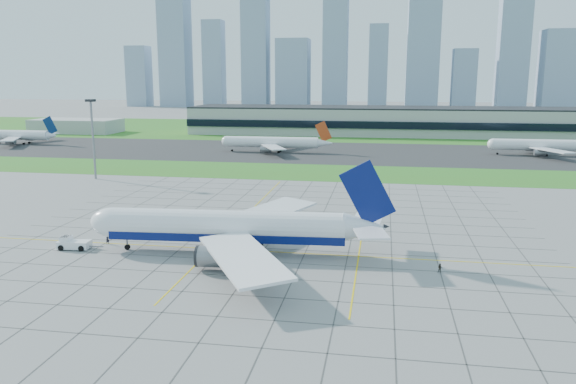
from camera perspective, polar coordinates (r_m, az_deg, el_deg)
name	(u,v)px	position (r m, az deg, el deg)	size (l,w,h in m)	color
ground	(265,248)	(108.63, -2.34, -5.73)	(1400.00, 1400.00, 0.00)	gray
grass_median	(319,172)	(195.35, 3.13, 2.02)	(700.00, 35.00, 0.04)	#3B7421
asphalt_taxiway	(333,152)	(249.50, 4.58, 4.07)	(700.00, 75.00, 0.04)	#383838
grass_far	(349,130)	(358.57, 6.17, 6.30)	(700.00, 145.00, 0.04)	#3B7421
apron_markings	(278,233)	(118.97, -1.03, -4.17)	(120.00, 130.00, 0.03)	#474744
terminal	(416,121)	(332.73, 12.86, 7.04)	(260.00, 43.00, 15.80)	#B7B7B2
service_block	(77,126)	(361.69, -20.69, 6.31)	(50.00, 25.00, 8.00)	#B7B7B2
light_mast	(92,129)	(190.72, -19.25, 6.06)	(2.50, 2.50, 25.60)	gray
city_skyline	(357,52)	(622.79, 7.04, 13.90)	(523.00, 32.40, 160.00)	#8B9FB6
airliner	(229,227)	(104.94, -5.99, -3.60)	(57.33, 57.94, 18.04)	white
pushback_tug	(73,243)	(115.51, -21.03, -4.89)	(8.89, 3.44, 2.45)	white
crew_near	(108,240)	(116.53, -17.85, -4.62)	(0.67, 0.44, 1.83)	black
crew_far	(440,268)	(98.52, 15.19, -7.47)	(0.78, 0.61, 1.61)	black
distant_jet_0	(22,135)	(308.23, -25.37, 5.25)	(33.92, 42.66, 14.08)	white
distant_jet_1	(273,142)	(247.59, -1.52, 5.08)	(46.88, 42.66, 14.08)	white
distant_jet_2	(540,145)	(259.69, 24.19, 4.38)	(42.12, 42.66, 14.08)	white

